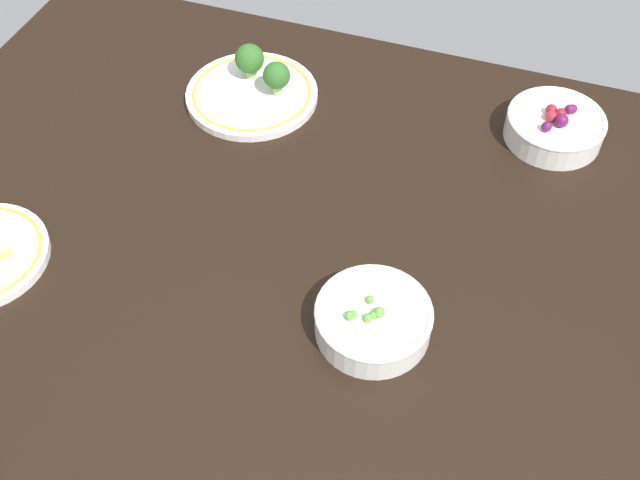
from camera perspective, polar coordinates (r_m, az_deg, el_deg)
name	(u,v)px	position (r cm, az deg, el deg)	size (l,w,h in cm)	color
dining_table	(320,258)	(111.36, 0.00, -1.33)	(142.02, 102.09, 4.00)	black
bowl_berries	(555,126)	(130.01, 17.01, 8.07)	(15.73, 15.73, 6.26)	white
bowl_peas	(373,319)	(99.82, 3.96, -5.90)	(15.33, 15.33, 5.56)	white
plate_broccoli	(254,88)	(133.47, -4.93, 11.14)	(22.46, 22.46, 7.67)	white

